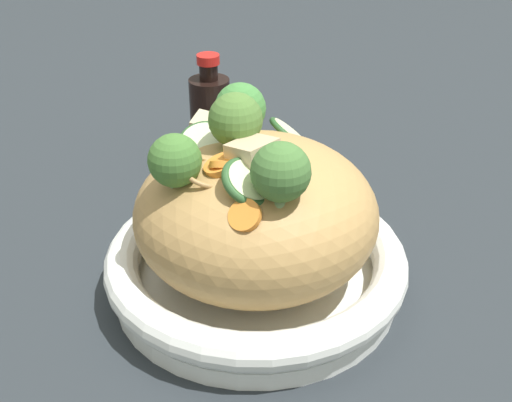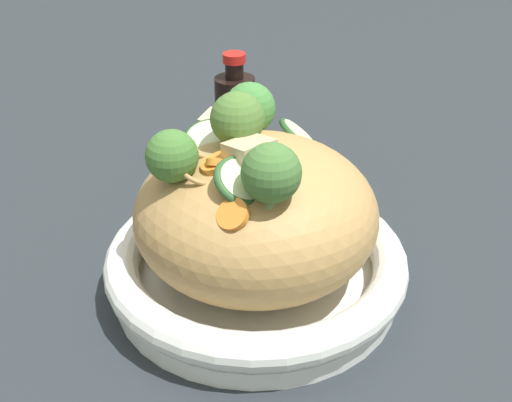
% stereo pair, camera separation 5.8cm
% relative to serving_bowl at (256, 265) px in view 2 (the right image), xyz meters
% --- Properties ---
extents(ground_plane, '(3.00, 3.00, 0.00)m').
position_rel_serving_bowl_xyz_m(ground_plane, '(0.00, 0.00, -0.03)').
color(ground_plane, '#272D31').
extents(serving_bowl, '(0.28, 0.28, 0.05)m').
position_rel_serving_bowl_xyz_m(serving_bowl, '(0.00, 0.00, 0.00)').
color(serving_bowl, white).
rests_on(serving_bowl, ground_plane).
extents(noodle_heap, '(0.22, 0.22, 0.13)m').
position_rel_serving_bowl_xyz_m(noodle_heap, '(-0.00, 0.00, 0.06)').
color(noodle_heap, tan).
rests_on(noodle_heap, serving_bowl).
extents(broccoli_florets, '(0.19, 0.15, 0.07)m').
position_rel_serving_bowl_xyz_m(broccoli_florets, '(-0.00, -0.02, 0.13)').
color(broccoli_florets, '#90B075').
rests_on(broccoli_florets, serving_bowl).
extents(carrot_coins, '(0.14, 0.08, 0.04)m').
position_rel_serving_bowl_xyz_m(carrot_coins, '(0.02, -0.02, 0.12)').
color(carrot_coins, orange).
rests_on(carrot_coins, serving_bowl).
extents(zucchini_slices, '(0.19, 0.13, 0.05)m').
position_rel_serving_bowl_xyz_m(zucchini_slices, '(-0.01, -0.01, 0.11)').
color(zucchini_slices, beige).
rests_on(zucchini_slices, serving_bowl).
extents(chicken_chunks, '(0.13, 0.10, 0.05)m').
position_rel_serving_bowl_xyz_m(chicken_chunks, '(-0.02, -0.03, 0.11)').
color(chicken_chunks, '#C7BA8F').
rests_on(chicken_chunks, serving_bowl).
extents(soy_sauce_bottle, '(0.05, 0.05, 0.14)m').
position_rel_serving_bowl_xyz_m(soy_sauce_bottle, '(-0.25, -0.09, 0.03)').
color(soy_sauce_bottle, black).
rests_on(soy_sauce_bottle, ground_plane).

